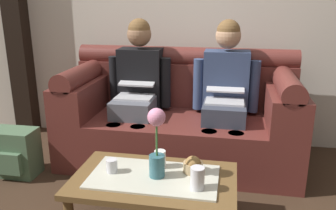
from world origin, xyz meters
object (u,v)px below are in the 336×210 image
Objects in this scene: couch at (180,118)px; person_left at (138,85)px; cup_near_left at (160,159)px; backpack_left at (15,153)px; person_right at (225,89)px; snack_bowl at (193,165)px; cup_far_center at (112,166)px; coffee_table at (154,183)px; cup_near_right at (197,178)px; flower_vase at (157,142)px.

person_left reaches higher than couch.
backpack_left is at bearing 164.08° from cup_near_left.
person_right is 1.00m from snack_bowl.
cup_far_center is at bearing -156.81° from cup_near_left.
couch is 0.47m from person_left.
person_left is 1.16m from coffee_table.
cup_near_right reaches higher than cup_near_left.
cup_far_center is 1.13m from backpack_left.
cup_near_right is at bearing -40.45° from cup_near_left.
person_right reaches higher than flower_vase.
couch is 0.98m from snack_bowl.
couch is at bearing 90.81° from cup_near_left.
cup_near_left is (-0.21, 0.03, 0.01)m from snack_bowl.
person_right is 14.83× the size of cup_far_center.
couch is at bearing 103.22° from cup_near_right.
couch is at bearing 24.15° from backpack_left.
person_right is at bearing 80.69° from snack_bowl.
flower_vase is (-0.36, -1.05, -0.07)m from person_right.
cup_far_center is at bearing -104.04° from couch.
coffee_table is 0.26m from snack_bowl.
cup_near_right is at bearing -76.45° from snack_bowl.
cup_near_right is at bearing -10.74° from cup_far_center.
cup_near_left is (0.01, 0.12, 0.11)m from coffee_table.
flower_vase is 1.42m from backpack_left.
cup_near_right reaches higher than cup_far_center.
flower_vase is 3.87× the size of cup_near_left.
person_right is 11.15× the size of cup_near_left.
snack_bowl is (-0.16, -0.95, -0.25)m from person_right.
person_left is at bearing -179.98° from person_right.
couch is 18.07× the size of cup_near_left.
cup_near_left is 0.28× the size of backpack_left.
couch reaches higher than backpack_left.
cup_near_left is at bearing 93.18° from flower_vase.
person_left reaches higher than cup_far_center.
snack_bowl is 1.10× the size of cup_near_left.
person_left is at bearing 112.98° from cup_near_left.
cup_near_left is 1.33× the size of cup_far_center.
person_left is 1.00× the size of person_right.
couch is 2.03× the size of coffee_table.
cup_far_center is (0.12, -1.04, -0.25)m from person_left.
coffee_table is (0.38, -1.05, -0.34)m from person_left.
coffee_table is at bearing -70.04° from person_left.
person_right is at bearing 18.94° from backpack_left.
person_right is at bearing -0.34° from couch.
snack_bowl is 1.46× the size of cup_far_center.
person_left is 9.50× the size of cup_near_right.
flower_vase reaches higher than cup_near_left.
person_right reaches higher than cup_near_right.
coffee_table is 7.60× the size of cup_near_right.
person_right reaches higher than snack_bowl.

